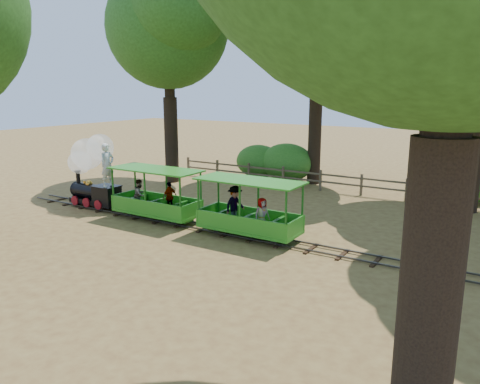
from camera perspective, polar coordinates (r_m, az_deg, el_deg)
The scene contains 10 objects.
ground at distance 15.45m, azimuth 1.82°, elevation -5.70°, with size 90.00×90.00×0.00m, color olive.
track at distance 15.43m, azimuth 1.82°, elevation -5.46°, with size 22.00×1.00×0.10m.
locomotive at distance 19.99m, azimuth -17.66°, elevation 3.11°, with size 2.72×1.28×3.12m.
carriage_front at distance 17.68m, azimuth -10.27°, elevation -0.96°, with size 3.55×1.45×1.85m.
carriage_rear at distance 15.38m, azimuth 0.81°, elevation -2.64°, with size 3.55×1.45×1.85m.
oak_nw at distance 24.79m, azimuth -8.76°, elevation 19.92°, with size 7.55×6.64×10.79m.
oak_nc at distance 24.48m, azimuth 9.65°, elevation 21.37°, with size 8.76×7.71×11.79m.
fence at distance 22.38m, azimuth 12.15°, elevation 1.33°, with size 18.10×0.10×1.00m.
shrub_west at distance 25.60m, azimuth 2.32°, elevation 3.75°, with size 2.62×2.01×1.81m, color #2D6B1E.
shrub_mid_w at distance 24.80m, azimuth 5.75°, elevation 3.62°, with size 2.88×2.22×1.99m, color #2D6B1E.
Camera 1 is at (7.32, -12.71, 4.86)m, focal length 35.00 mm.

